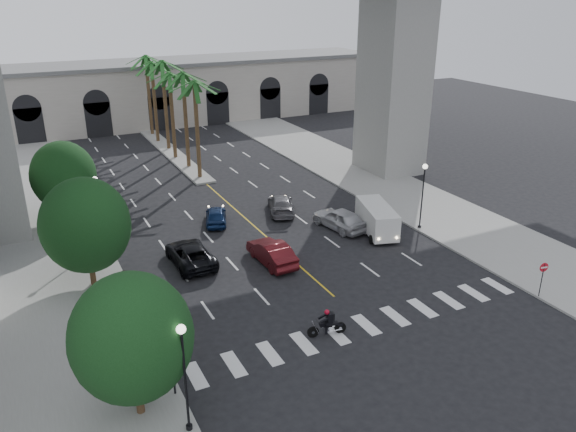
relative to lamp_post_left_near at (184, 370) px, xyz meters
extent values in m
plane|color=black|center=(11.40, 5.00, -3.22)|extent=(140.00, 140.00, 0.00)
cube|color=gray|center=(-3.60, 20.00, -3.15)|extent=(8.00, 100.00, 0.15)
cube|color=gray|center=(26.40, 20.00, -3.15)|extent=(8.00, 100.00, 0.15)
cube|color=gray|center=(11.40, 43.00, -3.12)|extent=(2.00, 24.00, 0.20)
cube|color=beige|center=(11.40, 60.00, 0.78)|extent=(70.00, 10.00, 8.00)
cube|color=slate|center=(11.40, 60.00, 5.03)|extent=(71.00, 10.50, 0.50)
cube|color=gray|center=(29.90, 27.00, 7.18)|extent=(5.00, 6.00, 20.80)
cylinder|color=#47331E|center=(11.40, 33.00, 1.53)|extent=(0.40, 0.40, 9.50)
cylinder|color=#47331E|center=(11.50, 37.00, 1.68)|extent=(0.40, 0.40, 9.80)
cylinder|color=#47331E|center=(11.20, 41.00, 1.43)|extent=(0.40, 0.40, 9.30)
cylinder|color=#47331E|center=(11.55, 45.00, 1.83)|extent=(0.40, 0.40, 10.10)
cylinder|color=#47331E|center=(11.30, 49.00, 1.58)|extent=(0.40, 0.40, 9.60)
cylinder|color=#47331E|center=(11.60, 53.00, 1.73)|extent=(0.40, 0.40, 9.90)
cylinder|color=#382616|center=(-1.60, 2.00, -2.05)|extent=(0.36, 0.36, 2.34)
ellipsoid|color=black|center=(-1.60, 2.00, 0.81)|extent=(5.20, 5.20, 5.72)
cylinder|color=#382616|center=(-1.60, 15.00, -2.00)|extent=(0.36, 0.36, 2.45)
ellipsoid|color=black|center=(-1.60, 15.00, 0.99)|extent=(5.44, 5.44, 5.98)
cylinder|color=#382616|center=(-1.60, 27.00, -2.09)|extent=(0.36, 0.36, 2.27)
ellipsoid|color=black|center=(-1.60, 27.00, 0.68)|extent=(5.04, 5.04, 5.54)
cylinder|color=black|center=(0.00, 0.00, -3.04)|extent=(0.28, 0.28, 0.36)
cylinder|color=black|center=(0.00, 0.00, -0.62)|extent=(0.11, 0.11, 5.00)
sphere|color=white|center=(0.00, 0.00, 1.93)|extent=(0.40, 0.40, 0.40)
cylinder|color=black|center=(0.00, 21.00, -3.04)|extent=(0.28, 0.28, 0.36)
cylinder|color=black|center=(0.00, 21.00, -0.62)|extent=(0.11, 0.11, 5.00)
sphere|color=white|center=(0.00, 21.00, 1.93)|extent=(0.40, 0.40, 0.40)
cylinder|color=black|center=(22.80, 13.00, -3.04)|extent=(0.28, 0.28, 0.36)
cylinder|color=black|center=(22.80, 13.00, -0.62)|extent=(0.11, 0.11, 5.00)
sphere|color=white|center=(22.80, 13.00, 1.93)|extent=(0.40, 0.40, 0.40)
cylinder|color=black|center=(0.10, 2.50, -1.47)|extent=(0.10, 0.10, 3.50)
cube|color=black|center=(0.10, 2.50, 0.03)|extent=(0.25, 0.18, 0.80)
cylinder|color=black|center=(0.10, 6.50, -1.47)|extent=(0.10, 0.10, 3.50)
cube|color=black|center=(0.10, 6.50, 0.03)|extent=(0.25, 0.18, 0.80)
cylinder|color=black|center=(8.13, 3.79, -2.89)|extent=(0.66, 0.23, 0.65)
cylinder|color=black|center=(9.66, 3.48, -2.89)|extent=(0.66, 0.23, 0.65)
cube|color=silver|center=(8.95, 3.63, -2.81)|extent=(0.49, 0.38, 0.28)
cube|color=black|center=(8.79, 3.66, -2.50)|extent=(0.63, 0.35, 0.22)
cube|color=black|center=(9.27, 3.56, -2.55)|extent=(0.53, 0.35, 0.13)
cylinder|color=black|center=(8.36, 3.74, -2.26)|extent=(0.15, 0.59, 0.03)
cube|color=black|center=(9.02, 3.61, -2.13)|extent=(0.36, 0.46, 0.57)
cube|color=black|center=(9.19, 3.58, -2.08)|extent=(0.21, 0.35, 0.41)
sphere|color=#A40A20|center=(8.87, 3.64, -1.76)|extent=(0.28, 0.28, 0.28)
imported|color=#B5B6BB|center=(17.24, 15.94, -2.38)|extent=(2.84, 5.22, 1.68)
imported|color=#4E0F14|center=(9.90, 12.88, -2.42)|extent=(1.88, 4.92, 1.60)
imported|color=black|center=(4.86, 15.27, -2.48)|extent=(2.55, 5.40, 1.49)
imported|color=#5F5E63|center=(14.62, 21.14, -2.51)|extent=(3.60, 5.32, 1.43)
imported|color=#11254F|center=(8.89, 21.29, -2.54)|extent=(2.86, 4.32, 1.37)
cube|color=silver|center=(19.31, 13.91, -1.96)|extent=(3.38, 5.57, 1.94)
cube|color=black|center=(18.59, 11.54, -1.72)|extent=(1.79, 0.75, 0.82)
cylinder|color=black|center=(17.89, 12.41, -2.88)|extent=(0.46, 0.73, 0.68)
cylinder|color=black|center=(19.65, 11.88, -2.88)|extent=(0.46, 0.73, 0.68)
cylinder|color=black|center=(18.96, 15.94, -2.88)|extent=(0.46, 0.73, 0.68)
cylinder|color=black|center=(20.72, 15.40, -2.88)|extent=(0.46, 0.73, 0.68)
imported|color=black|center=(-2.85, 8.87, -2.19)|extent=(0.64, 0.42, 1.76)
imported|color=black|center=(-0.10, 12.08, -2.11)|extent=(1.15, 1.04, 1.93)
cylinder|color=black|center=(22.47, 1.24, -2.04)|extent=(0.06, 0.06, 2.37)
cylinder|color=#B20C1A|center=(22.47, 1.24, -1.10)|extent=(0.59, 0.15, 0.59)
cube|color=silver|center=(22.47, 1.24, -1.10)|extent=(0.45, 0.11, 0.10)
camera|label=1|loc=(-4.63, -18.66, 14.34)|focal=35.00mm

